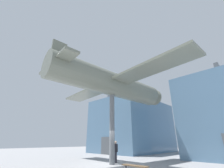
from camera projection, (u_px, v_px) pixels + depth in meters
ground_plane at (112, 165)px, 11.58m from camera, size 80.00×80.00×0.00m
glass_pavilion_left at (133, 127)px, 26.64m from camera, size 9.29×13.50×8.81m
support_pylon_central at (112, 127)px, 12.59m from camera, size 0.43×0.43×5.61m
suspended_airplane at (114, 84)px, 14.13m from camera, size 15.49×13.43×3.19m
visitor_person at (115, 150)px, 12.81m from camera, size 0.26×0.42×1.73m
plaza_bench at (135, 167)px, 7.85m from camera, size 1.50×0.43×0.50m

